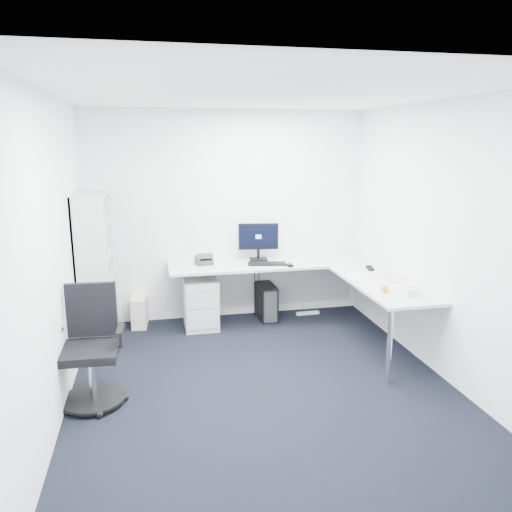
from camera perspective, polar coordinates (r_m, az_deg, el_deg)
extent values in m
plane|color=black|center=(4.96, 0.86, -14.74)|extent=(4.20, 4.20, 0.00)
plane|color=white|center=(4.40, 0.99, 18.09)|extent=(4.20, 4.20, 0.00)
cube|color=white|center=(6.52, -3.22, 4.55)|extent=(3.60, 0.02, 2.70)
cube|color=white|center=(2.58, 11.57, -9.20)|extent=(3.60, 0.02, 2.70)
cube|color=white|center=(4.46, -22.25, -0.41)|extent=(0.02, 4.20, 2.70)
cube|color=white|center=(5.19, 20.67, 1.52)|extent=(0.02, 4.20, 2.70)
cube|color=#BABCBC|center=(6.35, -6.35, -5.34)|extent=(0.41, 0.51, 0.63)
cube|color=black|center=(6.64, 1.20, -5.22)|extent=(0.22, 0.48, 0.46)
cube|color=beige|center=(6.57, -13.15, -6.13)|extent=(0.21, 0.42, 0.38)
cube|color=silver|center=(6.88, 5.92, -6.50)|extent=(0.32, 0.06, 0.04)
cube|color=black|center=(6.26, 1.26, -0.89)|extent=(0.49, 0.24, 0.02)
cube|color=black|center=(6.18, 3.90, -1.05)|extent=(0.07, 0.11, 0.03)
cube|color=silver|center=(5.73, 11.74, -2.55)|extent=(0.13, 0.42, 0.01)
sphere|color=orange|center=(5.30, 14.47, -3.62)|extent=(0.08, 0.08, 0.08)
cube|color=silver|center=(5.30, 17.08, -3.77)|extent=(0.13, 0.23, 0.08)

